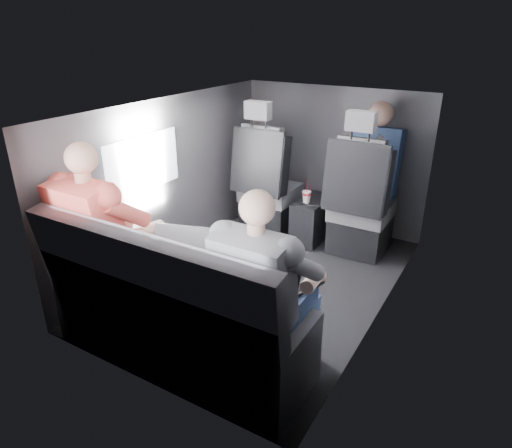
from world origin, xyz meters
The scene contains 19 objects.
floor centered at (0.00, 0.00, 0.00)m, with size 2.60×2.60×0.00m, color black.
ceiling centered at (0.00, 0.00, 1.35)m, with size 2.60×2.60×0.00m, color #B2B2AD.
panel_left centered at (-0.90, 0.00, 0.68)m, with size 0.02×2.60×1.35m, color #56565B.
panel_right centered at (0.90, 0.00, 0.68)m, with size 0.02×2.60×1.35m, color #56565B.
panel_front centered at (0.00, 1.30, 0.68)m, with size 1.80×0.02×1.35m, color #56565B.
panel_back centered at (0.00, -1.30, 0.68)m, with size 1.80×0.02×1.35m, color #56565B.
side_window centered at (-0.88, -0.30, 0.90)m, with size 0.02×0.75×0.42m, color white.
seatbelt centered at (0.45, 0.67, 0.80)m, with size 0.05×0.01×0.65m, color black.
front_seat_left centered at (-0.45, 0.84, 0.40)m, with size 0.52×0.58×1.26m.
front_seat_right centered at (0.45, 0.84, 0.40)m, with size 0.52×0.58×1.26m.
center_console centered at (0.00, 0.88, 0.20)m, with size 0.24×0.48×0.41m.
rear_bench centered at (0.00, -1.06, 0.31)m, with size 1.60×0.57×0.92m.
soda_cup centered at (-0.01, 0.77, 0.46)m, with size 0.08×0.08×0.24m.
laptop_white centered at (-0.61, -0.78, 0.63)m, with size 0.32×0.30×0.23m.
laptop_silver centered at (-0.02, -0.83, 0.63)m, with size 0.39×0.39×0.24m.
laptop_black centered at (0.57, -0.81, 0.63)m, with size 0.39×0.39×0.24m.
passenger_rear_left centered at (-0.59, -0.97, 0.64)m, with size 0.53×0.64×1.26m.
passenger_rear_right centered at (0.56, -0.97, 0.62)m, with size 0.48×0.60×1.19m.
passenger_front_right centered at (0.47, 1.10, 0.76)m, with size 0.41×0.41×0.85m.
Camera 1 is at (1.52, -2.71, 1.87)m, focal length 32.00 mm.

